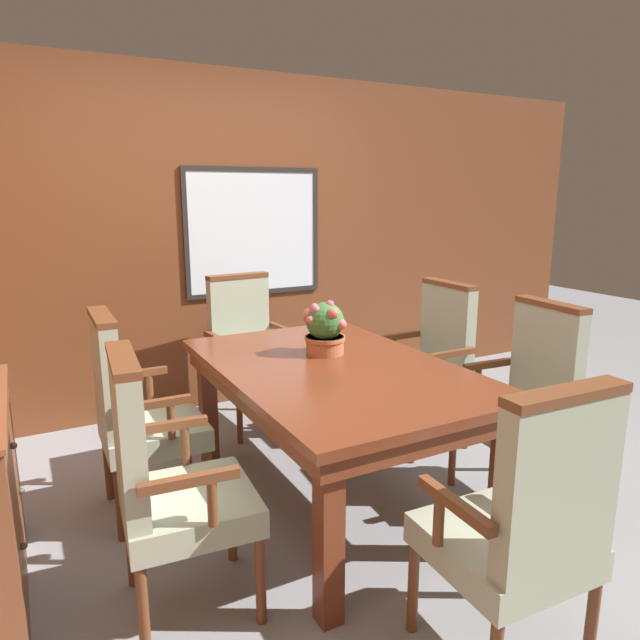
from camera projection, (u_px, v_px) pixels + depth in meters
name	position (u px, v px, depth m)	size (l,w,h in m)	color
ground_plane	(329.00, 515.00, 2.88)	(14.00, 14.00, 0.00)	gray
wall_back	(211.00, 244.00, 4.17)	(7.20, 0.08, 2.45)	brown
dining_table	(334.00, 383.00, 2.86)	(1.08, 1.68, 0.75)	maroon
chair_left_far	(135.00, 409.00, 2.79)	(0.49, 0.54, 1.04)	brown
chair_right_far	(431.00, 359.00, 3.64)	(0.49, 0.53, 1.04)	brown
chair_left_near	(166.00, 479.00, 2.11)	(0.52, 0.56, 1.04)	brown
chair_head_far	(247.00, 346.00, 3.94)	(0.56, 0.53, 1.04)	brown
chair_right_near	(526.00, 395.00, 2.99)	(0.52, 0.55, 1.04)	brown
chair_head_near	(524.00, 522.00, 1.83)	(0.54, 0.50, 1.04)	brown
potted_plant	(325.00, 328.00, 3.01)	(0.22, 0.23, 0.29)	#B2603D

